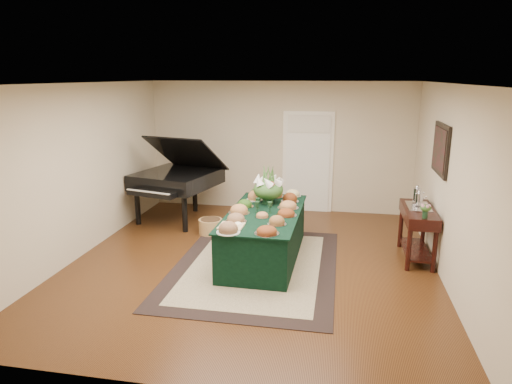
% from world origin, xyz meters
% --- Properties ---
extents(ground, '(6.00, 6.00, 0.00)m').
position_xyz_m(ground, '(0.00, 0.00, 0.00)').
color(ground, black).
rests_on(ground, ground).
extents(area_rug, '(2.40, 3.36, 0.01)m').
position_xyz_m(area_rug, '(0.07, -0.14, 0.01)').
color(area_rug, black).
rests_on(area_rug, ground).
extents(kitchen_doorway, '(1.05, 0.07, 2.10)m').
position_xyz_m(kitchen_doorway, '(0.60, 2.97, 1.02)').
color(kitchen_doorway, white).
rests_on(kitchen_doorway, ground).
extents(buffet_table, '(1.12, 2.31, 0.77)m').
position_xyz_m(buffet_table, '(0.15, 0.19, 0.39)').
color(buffet_table, black).
rests_on(buffet_table, ground).
extents(food_platters, '(1.05, 2.36, 0.13)m').
position_xyz_m(food_platters, '(0.14, 0.23, 0.81)').
color(food_platters, silver).
rests_on(food_platters, buffet_table).
extents(cutting_board, '(0.34, 0.34, 0.10)m').
position_xyz_m(cutting_board, '(-0.18, -0.57, 0.80)').
color(cutting_board, tan).
rests_on(cutting_board, buffet_table).
extents(green_goblets, '(0.30, 0.28, 0.18)m').
position_xyz_m(green_goblets, '(0.10, 0.21, 0.86)').
color(green_goblets, black).
rests_on(green_goblets, buffet_table).
extents(floral_centerpiece, '(0.51, 0.51, 0.51)m').
position_xyz_m(floral_centerpiece, '(0.13, 0.69, 1.07)').
color(floral_centerpiece, black).
rests_on(floral_centerpiece, buffet_table).
extents(grand_piano, '(1.78, 1.90, 1.70)m').
position_xyz_m(grand_piano, '(-1.87, 1.85, 0.85)').
color(grand_piano, black).
rests_on(grand_piano, ground).
extents(wicker_basket, '(0.43, 0.43, 0.27)m').
position_xyz_m(wicker_basket, '(-1.00, 1.16, 0.14)').
color(wicker_basket, '#A07440').
rests_on(wicker_basket, ground).
extents(mahogany_sideboard, '(0.45, 1.17, 0.82)m').
position_xyz_m(mahogany_sideboard, '(2.50, 0.63, 0.63)').
color(mahogany_sideboard, black).
rests_on(mahogany_sideboard, ground).
extents(tea_service, '(0.34, 0.58, 0.30)m').
position_xyz_m(tea_service, '(2.50, 0.82, 0.94)').
color(tea_service, silver).
rests_on(tea_service, mahogany_sideboard).
extents(pink_bouquet, '(0.17, 0.17, 0.22)m').
position_xyz_m(pink_bouquet, '(2.50, 0.14, 0.97)').
color(pink_bouquet, black).
rests_on(pink_bouquet, mahogany_sideboard).
extents(wall_painting, '(0.05, 0.95, 0.75)m').
position_xyz_m(wall_painting, '(2.72, 0.63, 1.75)').
color(wall_painting, black).
rests_on(wall_painting, ground).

